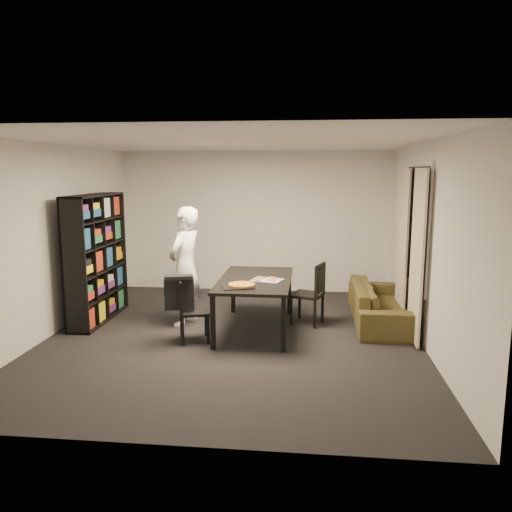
# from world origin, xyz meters

# --- Properties ---
(room) EXTENTS (5.01, 5.51, 2.61)m
(room) POSITION_xyz_m (0.00, 0.00, 1.30)
(room) COLOR black
(room) RESTS_ON ground
(window_pane) EXTENTS (0.02, 1.40, 1.60)m
(window_pane) POSITION_xyz_m (2.48, 0.60, 1.50)
(window_pane) COLOR black
(window_pane) RESTS_ON room
(window_frame) EXTENTS (0.03, 1.52, 1.72)m
(window_frame) POSITION_xyz_m (2.48, 0.60, 1.50)
(window_frame) COLOR white
(window_frame) RESTS_ON room
(curtain_left) EXTENTS (0.03, 0.70, 2.25)m
(curtain_left) POSITION_xyz_m (2.40, 0.08, 1.15)
(curtain_left) COLOR beige
(curtain_left) RESTS_ON room
(curtain_right) EXTENTS (0.03, 0.70, 2.25)m
(curtain_right) POSITION_xyz_m (2.40, 1.12, 1.15)
(curtain_right) COLOR beige
(curtain_right) RESTS_ON room
(bookshelf) EXTENTS (0.35, 1.50, 1.90)m
(bookshelf) POSITION_xyz_m (-2.16, 0.60, 0.95)
(bookshelf) COLOR black
(bookshelf) RESTS_ON room
(dining_table) EXTENTS (0.99, 1.79, 0.74)m
(dining_table) POSITION_xyz_m (0.26, 0.36, 0.68)
(dining_table) COLOR black
(dining_table) RESTS_ON room
(chair_left) EXTENTS (0.48, 0.48, 0.83)m
(chair_left) POSITION_xyz_m (-0.56, -0.22, 0.48)
(chair_left) COLOR black
(chair_left) RESTS_ON room
(chair_right) EXTENTS (0.54, 0.54, 0.91)m
(chair_right) POSITION_xyz_m (1.08, 0.71, 0.52)
(chair_right) COLOR black
(chair_right) RESTS_ON room
(draped_jacket) EXTENTS (0.40, 0.26, 0.46)m
(draped_jacket) POSITION_xyz_m (-0.67, -0.25, 0.69)
(draped_jacket) COLOR black
(draped_jacket) RESTS_ON chair_left
(person) EXTENTS (0.61, 0.74, 1.74)m
(person) POSITION_xyz_m (-0.77, 0.50, 0.87)
(person) COLOR white
(person) RESTS_ON room
(baking_tray) EXTENTS (0.48, 0.43, 0.01)m
(baking_tray) POSITION_xyz_m (0.09, -0.18, 0.75)
(baking_tray) COLOR black
(baking_tray) RESTS_ON dining_table
(pepperoni_pizza) EXTENTS (0.35, 0.35, 0.03)m
(pepperoni_pizza) POSITION_xyz_m (0.14, -0.15, 0.77)
(pepperoni_pizza) COLOR olive
(pepperoni_pizza) RESTS_ON dining_table
(kitchen_towel) EXTENTS (0.47, 0.40, 0.01)m
(kitchen_towel) POSITION_xyz_m (0.44, 0.27, 0.75)
(kitchen_towel) COLOR silver
(kitchen_towel) RESTS_ON dining_table
(pizza_slices) EXTENTS (0.42, 0.37, 0.01)m
(pizza_slices) POSITION_xyz_m (0.42, 0.30, 0.76)
(pizza_slices) COLOR #CC8040
(pizza_slices) RESTS_ON dining_table
(sofa) EXTENTS (0.77, 1.98, 0.58)m
(sofa) POSITION_xyz_m (2.07, 0.90, 0.29)
(sofa) COLOR #3B3017
(sofa) RESTS_ON room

